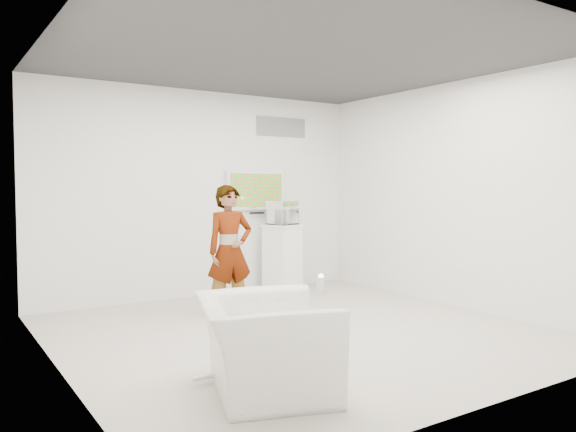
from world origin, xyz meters
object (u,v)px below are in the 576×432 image
object	(u,v)px
floor_uplight	(321,285)
pedestal	(282,258)
person	(230,251)
tv	(255,190)
armchair	(265,345)

from	to	relation	value
floor_uplight	pedestal	bearing A→B (deg)	117.01
person	pedestal	size ratio (longest dim) A/B	1.58
person	pedestal	bearing A→B (deg)	38.85
person	floor_uplight	xyz separation A→B (m)	(1.75, 0.48, -0.66)
tv	person	distance (m)	1.94
tv	armchair	distance (m)	4.50
person	armchair	world-z (taller)	person
pedestal	floor_uplight	xyz separation A→B (m)	(0.30, -0.59, -0.36)
tv	person	xyz separation A→B (m)	(-1.15, -1.37, -0.74)
pedestal	tv	bearing A→B (deg)	134.26
pedestal	floor_uplight	bearing A→B (deg)	-62.99
person	armchair	xyz separation A→B (m)	(-0.94, -2.44, -0.45)
pedestal	person	bearing A→B (deg)	-143.72
person	floor_uplight	bearing A→B (deg)	17.76
person	pedestal	xyz separation A→B (m)	(1.45, 1.07, -0.30)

